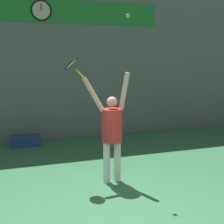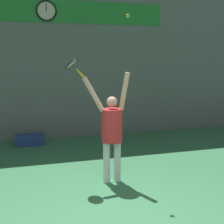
{
  "view_description": "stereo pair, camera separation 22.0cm",
  "coord_description": "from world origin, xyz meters",
  "views": [
    {
      "loc": [
        -1.37,
        -3.58,
        2.34
      ],
      "look_at": [
        0.41,
        1.75,
        1.35
      ],
      "focal_mm": 50.0,
      "sensor_mm": 36.0,
      "label": 1
    },
    {
      "loc": [
        -1.16,
        -3.65,
        2.34
      ],
      "look_at": [
        0.41,
        1.75,
        1.35
      ],
      "focal_mm": 50.0,
      "sensor_mm": 36.0,
      "label": 2
    }
  ],
  "objects": [
    {
      "name": "tennis_player",
      "position": [
        0.41,
        1.76,
        1.03
      ],
      "size": [
        0.85,
        0.49,
        2.08
      ],
      "color": "white",
      "rests_on": "ground_plane"
    },
    {
      "name": "sponsor_banner",
      "position": [
        0.0,
        5.31,
        3.58
      ],
      "size": [
        5.9,
        0.02,
        0.61
      ],
      "color": "#288C38"
    },
    {
      "name": "tennis_racket",
      "position": [
        -0.24,
        2.09,
        2.21
      ],
      "size": [
        0.39,
        0.37,
        0.37
      ],
      "color": "yellow"
    },
    {
      "name": "back_wall",
      "position": [
        0.0,
        5.37,
        2.5
      ],
      "size": [
        18.0,
        0.1,
        5.0
      ],
      "color": "slate",
      "rests_on": "ground_plane"
    },
    {
      "name": "scoreboard_clock",
      "position": [
        -0.42,
        5.29,
        3.58
      ],
      "size": [
        0.57,
        0.05,
        0.57
      ],
      "color": "beige"
    },
    {
      "name": "equipment_bag",
      "position": [
        -1.01,
        4.74,
        0.15
      ],
      "size": [
        0.77,
        0.26,
        0.31
      ],
      "color": "navy",
      "rests_on": "ground_plane"
    },
    {
      "name": "tennis_ball",
      "position": [
        0.65,
        1.61,
        3.04
      ],
      "size": [
        0.07,
        0.07,
        0.07
      ],
      "color": "#CCDB2D"
    }
  ]
}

